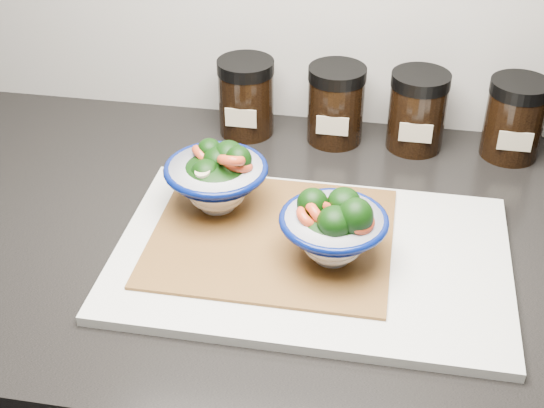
% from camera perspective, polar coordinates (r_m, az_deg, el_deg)
% --- Properties ---
extents(countertop, '(3.50, 0.60, 0.04)m').
position_cam_1_polar(countertop, '(0.93, 14.36, -4.53)').
color(countertop, black).
rests_on(countertop, cabinet).
extents(cutting_board, '(0.45, 0.30, 0.01)m').
position_cam_1_polar(cutting_board, '(0.88, 2.97, -3.97)').
color(cutting_board, beige).
rests_on(cutting_board, countertop).
extents(bamboo_mat, '(0.28, 0.24, 0.00)m').
position_cam_1_polar(bamboo_mat, '(0.89, 0.00, -2.43)').
color(bamboo_mat, brown).
rests_on(bamboo_mat, cutting_board).
extents(bowl_left, '(0.13, 0.13, 0.09)m').
position_cam_1_polar(bowl_left, '(0.92, -4.14, 2.00)').
color(bowl_left, white).
rests_on(bowl_left, bamboo_mat).
extents(bowl_right, '(0.12, 0.12, 0.09)m').
position_cam_1_polar(bowl_right, '(0.84, 4.67, -1.85)').
color(bowl_right, white).
rests_on(bowl_right, bamboo_mat).
extents(spice_jar_a, '(0.08, 0.08, 0.11)m').
position_cam_1_polar(spice_jar_a, '(1.11, -1.96, 8.06)').
color(spice_jar_a, black).
rests_on(spice_jar_a, countertop).
extents(spice_jar_b, '(0.08, 0.08, 0.11)m').
position_cam_1_polar(spice_jar_b, '(1.09, 4.82, 7.50)').
color(spice_jar_b, black).
rests_on(spice_jar_b, countertop).
extents(spice_jar_c, '(0.08, 0.08, 0.11)m').
position_cam_1_polar(spice_jar_c, '(1.09, 10.88, 6.91)').
color(spice_jar_c, black).
rests_on(spice_jar_c, countertop).
extents(spice_jar_d, '(0.08, 0.08, 0.11)m').
position_cam_1_polar(spice_jar_d, '(1.10, 17.80, 6.14)').
color(spice_jar_d, black).
rests_on(spice_jar_d, countertop).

